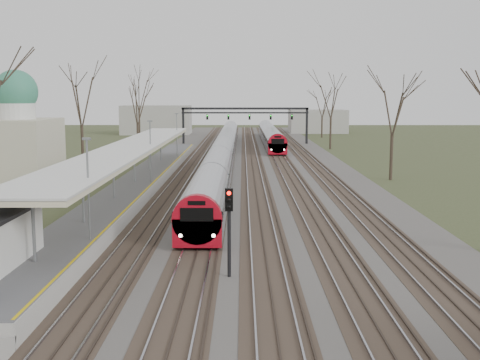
{
  "coord_description": "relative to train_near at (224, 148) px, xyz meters",
  "views": [
    {
      "loc": [
        -0.17,
        -14.93,
        8.09
      ],
      "look_at": [
        -0.35,
        28.11,
        2.0
      ],
      "focal_mm": 45.0,
      "sensor_mm": 36.0,
      "label": 1
    }
  ],
  "objects": [
    {
      "name": "signal_post",
      "position": [
        1.75,
        -49.23,
        1.25
      ],
      "size": [
        0.35,
        0.45,
        4.1
      ],
      "color": "black",
      "rests_on": "ground"
    },
    {
      "name": "train_near",
      "position": [
        0.0,
        0.0,
        0.0
      ],
      "size": [
        2.62,
        90.21,
        3.05
      ],
      "color": "#B8BBC3",
      "rests_on": "ground"
    },
    {
      "name": "tree_west_far",
      "position": [
        -14.5,
        -12.04,
        6.54
      ],
      "size": [
        5.5,
        5.5,
        11.33
      ],
      "color": "#2D231C",
      "rests_on": "ground"
    },
    {
      "name": "canopy",
      "position": [
        -6.55,
        -27.06,
        2.45
      ],
      "size": [
        4.1,
        50.0,
        3.11
      ],
      "color": "slate",
      "rests_on": "platform"
    },
    {
      "name": "signal_gantry",
      "position": [
        2.79,
        24.95,
        3.43
      ],
      "size": [
        21.0,
        0.59,
        6.08
      ],
      "color": "black",
      "rests_on": "ground"
    },
    {
      "name": "platform",
      "position": [
        -6.55,
        -22.54,
        -0.98
      ],
      "size": [
        3.5,
        69.0,
        1.0
      ],
      "primitive_type": "cube",
      "color": "#9E9B93",
      "rests_on": "ground"
    },
    {
      "name": "tree_east_far",
      "position": [
        16.5,
        -18.04,
        5.81
      ],
      "size": [
        5.0,
        5.0,
        10.3
      ],
      "color": "#2D231C",
      "rests_on": "ground"
    },
    {
      "name": "train_far",
      "position": [
        7.0,
        26.58,
        0.0
      ],
      "size": [
        2.62,
        45.21,
        3.05
      ],
      "color": "#B8BBC3",
      "rests_on": "ground"
    },
    {
      "name": "track_bed",
      "position": [
        2.76,
        -5.04,
        -1.42
      ],
      "size": [
        24.0,
        160.0,
        0.22
      ],
      "color": "#474442",
      "rests_on": "ground"
    }
  ]
}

